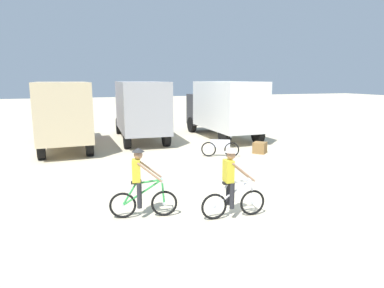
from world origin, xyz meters
TOP-DOWN VIEW (x-y plane):
  - ground_plane at (0.00, 0.00)m, footprint 120.00×120.00m
  - box_truck_tan_camper at (-5.18, 10.06)m, footprint 2.57×6.81m
  - box_truck_grey_hauler at (-1.09, 11.16)m, footprint 2.65×6.84m
  - box_truck_white_box at (3.78, 10.28)m, footprint 2.52×6.80m
  - cyclist_orange_shirt at (-3.18, 0.01)m, footprint 1.71×0.56m
  - cyclist_cowboy_hat at (-1.01, -0.77)m, footprint 1.73×0.52m
  - bicycle_spare at (1.51, 5.64)m, footprint 1.59×0.83m
  - supply_crate at (3.61, 5.72)m, footprint 0.79×0.79m

SIDE VIEW (x-z plane):
  - ground_plane at x=0.00m, z-range 0.00..0.00m
  - supply_crate at x=3.61m, z-range 0.00..0.53m
  - bicycle_spare at x=1.51m, z-range -0.09..0.88m
  - cyclist_orange_shirt at x=-3.18m, z-range -0.06..1.76m
  - cyclist_cowboy_hat at x=-1.01m, z-range -0.06..1.76m
  - box_truck_tan_camper at x=-5.18m, z-range 0.20..3.55m
  - box_truck_grey_hauler at x=-1.09m, z-range 0.20..3.55m
  - box_truck_white_box at x=3.78m, z-range 0.20..3.55m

